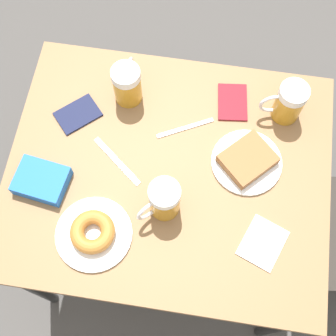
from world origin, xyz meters
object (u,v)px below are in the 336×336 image
plate_with_donut (93,233)px  passport_near_edge (233,102)px  napkin_folded (263,243)px  plate_with_cake (247,161)px  beer_mug_center (164,200)px  fork (185,128)px  blue_pouch (42,181)px  beer_mug_right (288,102)px  knife (117,161)px  passport_far_edge (78,114)px  beer_mug_left (127,84)px

plate_with_donut → passport_near_edge: (-0.47, 0.33, -0.02)m
napkin_folded → plate_with_cake: bearing=-164.0°
beer_mug_center → fork: (-0.25, 0.02, -0.07)m
plate_with_cake → napkin_folded: 0.24m
blue_pouch → beer_mug_center: bearing=86.8°
napkin_folded → fork: size_ratio=0.96×
blue_pouch → plate_with_donut: bearing=54.6°
beer_mug_right → blue_pouch: size_ratio=0.87×
beer_mug_center → beer_mug_right: size_ratio=1.00×
napkin_folded → passport_near_edge: size_ratio=1.15×
plate_with_cake → blue_pouch: 0.59m
beer_mug_center → plate_with_donut: bearing=-59.2°
beer_mug_right → plate_with_donut: bearing=-47.1°
beer_mug_right → passport_near_edge: beer_mug_right is taller
fork → blue_pouch: bearing=-58.0°
plate_with_cake → napkin_folded: (0.23, 0.07, -0.01)m
plate_with_cake → plate_with_donut: bearing=-54.9°
plate_with_donut → knife: size_ratio=1.31×
passport_far_edge → blue_pouch: blue_pouch is taller
beer_mug_left → beer_mug_right: 0.47m
beer_mug_center → passport_far_edge: (-0.25, -0.30, -0.06)m
plate_with_cake → fork: plate_with_cake is taller
beer_mug_center → knife: 0.21m
plate_with_cake → fork: (-0.08, -0.19, -0.02)m
fork → passport_far_edge: (0.00, -0.33, 0.00)m
beer_mug_center → passport_far_edge: 0.40m
knife → fork: bearing=126.9°
beer_mug_center → napkin_folded: size_ratio=0.87×
beer_mug_center → blue_pouch: bearing=-93.2°
knife → blue_pouch: 0.22m
plate_with_donut → passport_far_edge: size_ratio=1.38×
beer_mug_right → passport_far_edge: beer_mug_right is taller
fork → beer_mug_left: bearing=-114.5°
knife → napkin_folded: bearing=68.0°
plate_with_cake → knife: (0.05, -0.37, -0.02)m
plate_with_cake → napkin_folded: bearing=16.0°
napkin_folded → passport_far_edge: (-0.31, -0.58, 0.00)m
plate_with_cake → beer_mug_left: (-0.17, -0.38, 0.05)m
plate_with_cake → blue_pouch: bearing=-75.1°
plate_with_cake → plate_with_donut: (0.28, -0.39, 0.00)m
beer_mug_left → beer_mug_center: (0.34, 0.16, 0.00)m
napkin_folded → blue_pouch: blue_pouch is taller
beer_mug_left → blue_pouch: (0.32, -0.19, -0.05)m
passport_far_edge → plate_with_cake: bearing=81.3°
beer_mug_center → knife: (-0.12, -0.16, -0.07)m
fork → plate_with_cake: bearing=66.3°
plate_with_cake → plate_with_donut: 0.48m
plate_with_cake → passport_near_edge: bearing=-162.7°
beer_mug_left → passport_near_edge: beer_mug_left is taller
fork → passport_far_edge: 0.33m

